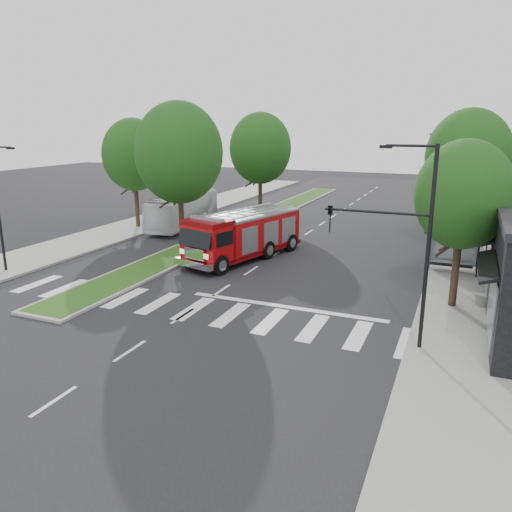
{
  "coord_description": "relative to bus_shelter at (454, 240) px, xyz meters",
  "views": [
    {
      "loc": [
        11.59,
        -22.67,
        8.69
      ],
      "look_at": [
        1.55,
        1.12,
        1.8
      ],
      "focal_mm": 35.0,
      "sensor_mm": 36.0,
      "label": 1
    }
  ],
  "objects": [
    {
      "name": "ground",
      "position": [
        -11.2,
        -8.15,
        -2.04
      ],
      "size": [
        140.0,
        140.0,
        0.0
      ],
      "primitive_type": "plane",
      "color": "black",
      "rests_on": "ground"
    },
    {
      "name": "tree_right_far",
      "position": [
        0.3,
        15.85,
        3.8
      ],
      "size": [
        5.0,
        5.0,
        8.73
      ],
      "color": "black",
      "rests_on": "ground"
    },
    {
      "name": "city_bus",
      "position": [
        -22.03,
        6.12,
        -0.57
      ],
      "size": [
        3.87,
        10.82,
        2.95
      ],
      "primitive_type": "imported",
      "rotation": [
        0.0,
        0.0,
        0.13
      ],
      "color": "silver",
      "rests_on": "ground"
    },
    {
      "name": "bus_shelter",
      "position": [
        0.0,
        0.0,
        0.0
      ],
      "size": [
        3.2,
        1.6,
        2.61
      ],
      "color": "black",
      "rests_on": "ground"
    },
    {
      "name": "fire_engine",
      "position": [
        -12.77,
        -1.77,
        -0.45
      ],
      "size": [
        5.26,
        9.94,
        3.3
      ],
      "rotation": [
        0.0,
        0.0,
        -0.27
      ],
      "color": "#610506",
      "rests_on": "ground"
    },
    {
      "name": "tree_right_near",
      "position": [
        0.3,
        -6.15,
        3.47
      ],
      "size": [
        4.4,
        4.4,
        8.05
      ],
      "color": "black",
      "rests_on": "ground"
    },
    {
      "name": "streetlight_right_far",
      "position": [
        -0.85,
        11.85,
        2.44
      ],
      "size": [
        2.11,
        0.2,
        8.0
      ],
      "color": "black",
      "rests_on": "ground"
    },
    {
      "name": "tree_left_mid",
      "position": [
        -25.2,
        3.85,
        4.12
      ],
      "size": [
        5.2,
        5.2,
        9.16
      ],
      "color": "black",
      "rests_on": "ground"
    },
    {
      "name": "streetlight_right_near",
      "position": [
        -1.59,
        -11.65,
        2.63
      ],
      "size": [
        4.08,
        0.22,
        8.0
      ],
      "color": "black",
      "rests_on": "ground"
    },
    {
      "name": "sidewalk_right",
      "position": [
        1.3,
        1.85,
        -1.96
      ],
      "size": [
        5.0,
        80.0,
        0.15
      ],
      "primitive_type": "cube",
      "color": "gray",
      "rests_on": "ground"
    },
    {
      "name": "tree_right_mid",
      "position": [
        0.3,
        5.85,
        4.45
      ],
      "size": [
        5.6,
        5.6,
        9.72
      ],
      "color": "black",
      "rests_on": "ground"
    },
    {
      "name": "sidewalk_left",
      "position": [
        -25.7,
        1.85,
        -1.96
      ],
      "size": [
        5.0,
        80.0,
        0.15
      ],
      "primitive_type": "cube",
      "color": "gray",
      "rests_on": "ground"
    },
    {
      "name": "median",
      "position": [
        -17.2,
        9.85,
        -1.96
      ],
      "size": [
        3.0,
        50.0,
        0.15
      ],
      "color": "gray",
      "rests_on": "ground"
    },
    {
      "name": "tree_median_far",
      "position": [
        -17.2,
        11.85,
        4.45
      ],
      "size": [
        5.6,
        5.6,
        9.72
      ],
      "color": "black",
      "rests_on": "ground"
    },
    {
      "name": "tree_median_near",
      "position": [
        -17.2,
        -2.15,
        4.77
      ],
      "size": [
        5.8,
        5.8,
        10.16
      ],
      "color": "black",
      "rests_on": "ground"
    }
  ]
}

